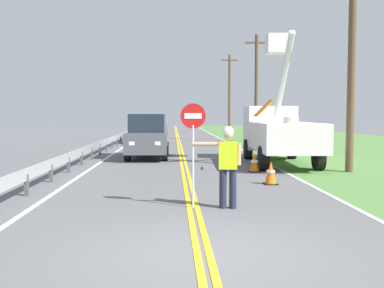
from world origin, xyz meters
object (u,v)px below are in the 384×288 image
utility_bucket_truck (278,130)px  utility_pole_near (352,58)px  utility_pole_mid (256,86)px  traffic_cone_lead (271,173)px  traffic_cone_mid (254,163)px  oncoming_suv_nearest (148,136)px  oncoming_suv_second (153,129)px  stop_sign_paddle (193,131)px  flagger_worker (228,161)px  traffic_cone_tail (230,156)px  utility_pole_far (230,92)px

utility_bucket_truck → utility_pole_near: size_ratio=0.88×
utility_pole_mid → traffic_cone_lead: size_ratio=11.61×
utility_pole_mid → traffic_cone_mid: utility_pole_mid is taller
oncoming_suv_nearest → oncoming_suv_second: (-0.22, 10.60, 0.00)m
stop_sign_paddle → traffic_cone_lead: 4.27m
utility_pole_mid → traffic_cone_lead: 21.48m
traffic_cone_lead → traffic_cone_mid: same height
utility_bucket_truck → traffic_cone_lead: bearing=-105.3°
flagger_worker → traffic_cone_tail: flagger_worker is taller
utility_bucket_truck → traffic_cone_lead: (-1.57, -5.76, -1.08)m
utility_pole_far → traffic_cone_tail: size_ratio=12.33×
oncoming_suv_nearest → traffic_cone_mid: size_ratio=6.60×
traffic_cone_lead → traffic_cone_tail: 5.67m
utility_pole_mid → utility_pole_far: 15.06m
utility_pole_far → traffic_cone_mid: bearing=-95.8°
utility_bucket_truck → oncoming_suv_nearest: utility_bucket_truck is taller
utility_pole_near → oncoming_suv_second: bearing=115.9°
stop_sign_paddle → traffic_cone_tail: bearing=77.3°
utility_pole_mid → traffic_cone_mid: bearing=-100.9°
stop_sign_paddle → traffic_cone_tail: stop_sign_paddle is taller
oncoming_suv_nearest → utility_pole_mid: (7.60, 12.67, 3.18)m
traffic_cone_lead → traffic_cone_tail: size_ratio=1.00×
oncoming_suv_second → utility_pole_near: utility_pole_near is taller
utility_bucket_truck → traffic_cone_mid: bearing=-117.8°
flagger_worker → utility_pole_far: utility_pole_far is taller
stop_sign_paddle → utility_pole_far: (5.84, 39.09, 2.79)m
flagger_worker → oncoming_suv_second: bearing=96.7°
stop_sign_paddle → utility_pole_mid: bearing=76.0°
utility_bucket_truck → traffic_cone_mid: 3.44m
utility_pole_far → utility_bucket_truck: bearing=-93.4°
oncoming_suv_second → traffic_cone_mid: bearing=-74.6°
utility_pole_near → traffic_cone_lead: size_ratio=11.22×
stop_sign_paddle → oncoming_suv_nearest: bearing=98.2°
stop_sign_paddle → utility_pole_far: bearing=81.5°
traffic_cone_mid → traffic_cone_lead: bearing=-90.9°
traffic_cone_mid → utility_pole_mid: bearing=79.1°
utility_bucket_truck → traffic_cone_lead: 6.07m
flagger_worker → utility_pole_near: utility_pole_near is taller
traffic_cone_mid → oncoming_suv_nearest: bearing=128.1°
utility_pole_near → utility_pole_mid: 18.15m
oncoming_suv_nearest → traffic_cone_tail: 4.46m
flagger_worker → stop_sign_paddle: (-0.76, 0.10, 0.66)m
traffic_cone_mid → utility_pole_near: bearing=-3.2°
utility_pole_mid → oncoming_suv_second: bearing=-165.1°
flagger_worker → stop_sign_paddle: bearing=172.9°
utility_pole_far → traffic_cone_lead: bearing=-95.4°
utility_pole_far → utility_pole_near: bearing=-89.8°
utility_pole_near → utility_pole_mid: bearing=89.9°
utility_pole_near → utility_bucket_truck: bearing=121.6°
utility_bucket_truck → traffic_cone_lead: size_ratio=9.83×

